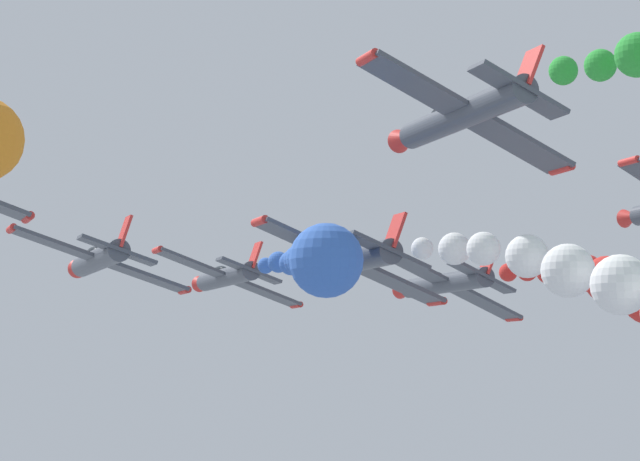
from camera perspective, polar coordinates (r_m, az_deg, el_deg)
The scene contains 6 objects.
airplane_lead at distance 71.67m, azimuth -4.51°, elevation -2.22°, with size 9.15×10.35×3.52m.
smoke_trail_lead at distance 49.65m, azimuth -0.13°, elevation -1.38°, with size 6.52×21.38×3.66m.
airplane_left_inner at distance 61.20m, azimuth -10.54°, elevation -1.34°, with size 9.22×10.35×3.41m.
airplane_right_inner at distance 67.29m, azimuth 5.94°, elevation -2.51°, with size 8.94×10.35×4.08m.
airplane_left_outer at distance 53.59m, azimuth 1.27°, elevation -1.46°, with size 9.06×10.35×3.75m.
airplane_high_slot at distance 46.93m, azimuth 6.77°, elevation 5.52°, with size 8.92×10.35×4.11m.
Camera 1 is at (-21.88, -53.04, 122.18)m, focal length 66.94 mm.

